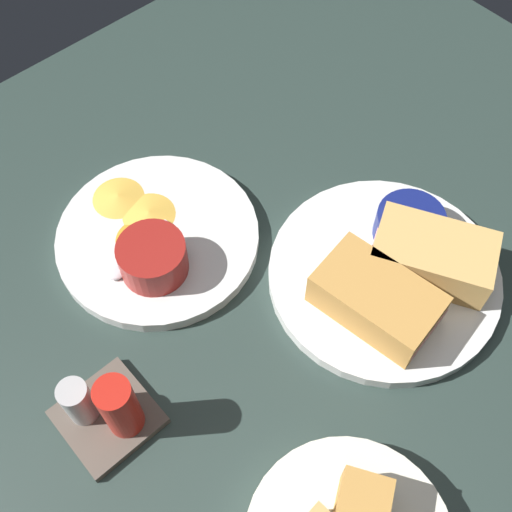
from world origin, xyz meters
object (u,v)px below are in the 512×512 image
(sandwich_half_near, at_px, (376,299))
(ramekin_dark_sauce, at_px, (409,225))
(plate_chips_companion, at_px, (158,237))
(plate_sandwich_main, at_px, (384,276))
(spoon_by_dark_ramekin, at_px, (371,261))
(condiment_caddy, at_px, (106,409))
(ramekin_light_gravy, at_px, (153,257))
(sandwich_half_far, at_px, (433,255))
(spoon_by_gravy_ramekin, at_px, (127,261))

(sandwich_half_near, distance_m, ramekin_dark_sauce, 0.11)
(ramekin_dark_sauce, height_order, plate_chips_companion, ramekin_dark_sauce)
(plate_sandwich_main, height_order, spoon_by_dark_ramekin, spoon_by_dark_ramekin)
(spoon_by_dark_ramekin, height_order, condiment_caddy, condiment_caddy)
(plate_sandwich_main, xyz_separation_m, sandwich_half_near, (-0.02, 0.04, 0.03))
(ramekin_light_gravy, bearing_deg, spoon_by_dark_ramekin, -130.34)
(sandwich_half_far, xyz_separation_m, ramekin_light_gravy, (0.21, 0.23, -0.00))
(ramekin_dark_sauce, relative_size, spoon_by_gravy_ramekin, 0.79)
(sandwich_half_far, relative_size, plate_chips_companion, 0.63)
(ramekin_light_gravy, bearing_deg, plate_chips_companion, -39.81)
(ramekin_dark_sauce, distance_m, condiment_caddy, 0.39)
(spoon_by_dark_ramekin, distance_m, ramekin_light_gravy, 0.25)
(plate_chips_companion, height_order, condiment_caddy, condiment_caddy)
(sandwich_half_far, bearing_deg, ramekin_light_gravy, 48.46)
(sandwich_half_far, distance_m, plate_chips_companion, 0.32)
(plate_sandwich_main, height_order, sandwich_half_far, sandwich_half_far)
(sandwich_half_far, distance_m, spoon_by_gravy_ramekin, 0.34)
(plate_sandwich_main, bearing_deg, plate_chips_companion, 36.81)
(condiment_caddy, bearing_deg, spoon_by_dark_ramekin, -99.15)
(ramekin_dark_sauce, bearing_deg, ramekin_light_gravy, 57.02)
(sandwich_half_far, bearing_deg, plate_chips_companion, 39.94)
(ramekin_light_gravy, bearing_deg, sandwich_half_far, -131.54)
(spoon_by_dark_ramekin, bearing_deg, spoon_by_gravy_ramekin, 48.16)
(condiment_caddy, bearing_deg, plate_sandwich_main, -102.37)
(sandwich_half_far, height_order, condiment_caddy, condiment_caddy)
(ramekin_dark_sauce, height_order, condiment_caddy, condiment_caddy)
(ramekin_light_gravy, bearing_deg, condiment_caddy, 127.81)
(plate_sandwich_main, relative_size, sandwich_half_far, 1.75)
(plate_sandwich_main, relative_size, ramekin_dark_sauce, 3.36)
(plate_sandwich_main, distance_m, ramekin_light_gravy, 0.26)
(sandwich_half_far, xyz_separation_m, ramekin_dark_sauce, (0.05, -0.01, -0.00))
(plate_sandwich_main, height_order, sandwich_half_near, sandwich_half_near)
(plate_sandwich_main, height_order, condiment_caddy, condiment_caddy)
(ramekin_dark_sauce, xyz_separation_m, ramekin_light_gravy, (0.16, 0.25, 0.00))
(plate_chips_companion, height_order, spoon_by_gravy_ramekin, spoon_by_gravy_ramekin)
(sandwich_half_far, xyz_separation_m, plate_chips_companion, (0.24, 0.20, -0.03))
(sandwich_half_far, height_order, ramekin_dark_sauce, sandwich_half_far)
(plate_chips_companion, relative_size, ramekin_light_gravy, 3.11)
(sandwich_half_far, relative_size, spoon_by_gravy_ramekin, 1.51)
(plate_sandwich_main, distance_m, ramekin_dark_sauce, 0.07)
(condiment_caddy, bearing_deg, sandwich_half_far, -105.03)
(plate_sandwich_main, bearing_deg, spoon_by_gravy_ramekin, 45.74)
(sandwich_half_near, bearing_deg, condiment_caddy, 71.52)
(ramekin_dark_sauce, relative_size, ramekin_light_gravy, 1.02)
(plate_sandwich_main, distance_m, condiment_caddy, 0.34)
(sandwich_half_near, relative_size, sandwich_half_far, 0.94)
(condiment_caddy, bearing_deg, ramekin_light_gravy, -52.19)
(spoon_by_dark_ramekin, bearing_deg, plate_sandwich_main, -170.42)
(ramekin_dark_sauce, bearing_deg, spoon_by_gravy_ramekin, 55.04)
(spoon_by_dark_ramekin, bearing_deg, condiment_caddy, 80.85)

